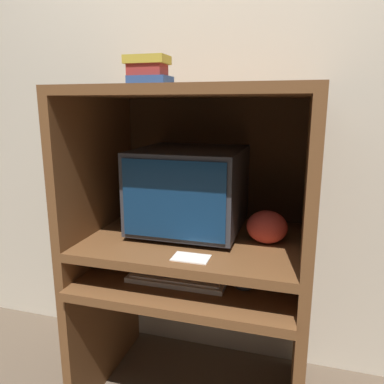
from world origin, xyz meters
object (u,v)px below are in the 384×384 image
crt_monitor (190,189)px  snack_bag (267,227)px  book_stack (148,71)px  keyboard (177,278)px  mouse (244,286)px

crt_monitor → snack_bag: 0.37m
snack_bag → book_stack: size_ratio=0.97×
crt_monitor → snack_bag: (0.34, -0.07, -0.12)m
keyboard → snack_bag: bearing=24.1°
snack_bag → keyboard: bearing=-155.9°
mouse → crt_monitor: bearing=142.8°
mouse → snack_bag: 0.25m
keyboard → snack_bag: size_ratio=2.43×
keyboard → snack_bag: (0.33, 0.15, 0.20)m
mouse → snack_bag: snack_bag is taller
book_stack → mouse: bearing=-7.6°
snack_bag → book_stack: bearing=-168.7°
snack_bag → book_stack: (-0.46, -0.09, 0.60)m
crt_monitor → keyboard: 0.39m
mouse → snack_bag: (0.07, 0.14, 0.20)m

